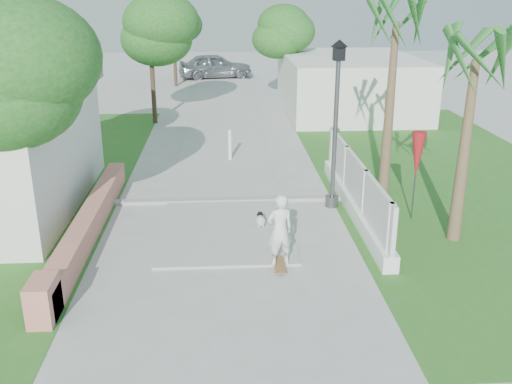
{
  "coord_description": "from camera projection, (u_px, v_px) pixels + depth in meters",
  "views": [
    {
      "loc": [
        -0.05,
        -8.9,
        5.66
      ],
      "look_at": [
        0.72,
        3.72,
        1.1
      ],
      "focal_mm": 40.0,
      "sensor_mm": 36.0,
      "label": 1
    }
  ],
  "objects": [
    {
      "name": "skateboarder",
      "position": [
        278.0,
        229.0,
        11.99
      ],
      "size": [
        0.65,
        2.8,
        1.67
      ],
      "rotation": [
        0.0,
        0.0,
        3.4
      ],
      "color": "olive",
      "rests_on": "ground"
    },
    {
      "name": "palm_near",
      "position": [
        475.0,
        71.0,
        12.25
      ],
      "size": [
        1.8,
        1.8,
        4.7
      ],
      "color": "brown",
      "rests_on": "ground"
    },
    {
      "name": "tree_path_far",
      "position": [
        173.0,
        20.0,
        33.23
      ],
      "size": [
        3.2,
        3.2,
        5.17
      ],
      "color": "#4C3826",
      "rests_on": "ground"
    },
    {
      "name": "tree_path_right",
      "position": [
        287.0,
        34.0,
        28.04
      ],
      "size": [
        3.0,
        3.0,
        4.79
      ],
      "color": "#4C3826",
      "rests_on": "ground"
    },
    {
      "name": "building_right",
      "position": [
        349.0,
        84.0,
        27.09
      ],
      "size": [
        6.0,
        8.0,
        2.6
      ],
      "primitive_type": "cube",
      "color": "silver",
      "rests_on": "ground"
    },
    {
      "name": "street_lamp",
      "position": [
        336.0,
        119.0,
        14.79
      ],
      "size": [
        0.44,
        0.44,
        4.44
      ],
      "color": "#59595E",
      "rests_on": "ground"
    },
    {
      "name": "palm_far",
      "position": [
        396.0,
        34.0,
        15.13
      ],
      "size": [
        1.8,
        1.8,
        5.3
      ],
      "color": "brown",
      "rests_on": "ground"
    },
    {
      "name": "bollard",
      "position": [
        230.0,
        144.0,
        19.49
      ],
      "size": [
        0.14,
        0.14,
        1.09
      ],
      "color": "white",
      "rests_on": "ground"
    },
    {
      "name": "path_strip",
      "position": [
        223.0,
        104.0,
        29.05
      ],
      "size": [
        3.2,
        36.0,
        0.06
      ],
      "primitive_type": "cube",
      "color": "#B7B7B2",
      "rests_on": "ground"
    },
    {
      "name": "tree_path_left",
      "position": [
        150.0,
        34.0,
        23.82
      ],
      "size": [
        3.4,
        3.4,
        5.23
      ],
      "color": "#4C3826",
      "rests_on": "ground"
    },
    {
      "name": "lattice_fence",
      "position": [
        355.0,
        193.0,
        14.99
      ],
      "size": [
        0.35,
        7.0,
        1.5
      ],
      "color": "white",
      "rests_on": "ground"
    },
    {
      "name": "ground",
      "position": [
        229.0,
        320.0,
        10.29
      ],
      "size": [
        90.0,
        90.0,
        0.0
      ],
      "primitive_type": "plane",
      "color": "#B7B7B2",
      "rests_on": "ground"
    },
    {
      "name": "tree_left_mid",
      "position": [
        36.0,
        65.0,
        16.75
      ],
      "size": [
        3.2,
        3.2,
        4.85
      ],
      "color": "#4C3826",
      "rests_on": "ground"
    },
    {
      "name": "patio_umbrella",
      "position": [
        417.0,
        156.0,
        14.21
      ],
      "size": [
        0.36,
        0.36,
        2.3
      ],
      "color": "#59595E",
      "rests_on": "ground"
    },
    {
      "name": "parked_car",
      "position": [
        215.0,
        66.0,
        37.08
      ],
      "size": [
        4.97,
        2.64,
        1.61
      ],
      "primitive_type": "imported",
      "rotation": [
        0.0,
        0.0,
        1.73
      ],
      "color": "#979B9E",
      "rests_on": "ground"
    },
    {
      "name": "dog",
      "position": [
        261.0,
        220.0,
        14.17
      ],
      "size": [
        0.25,
        0.55,
        0.37
      ],
      "rotation": [
        0.0,
        0.0,
        0.02
      ],
      "color": "silver",
      "rests_on": "ground"
    },
    {
      "name": "curb",
      "position": [
        226.0,
        200.0,
        15.9
      ],
      "size": [
        6.5,
        0.25,
        0.1
      ],
      "primitive_type": "cube",
      "color": "#999993",
      "rests_on": "ground"
    },
    {
      "name": "grass_right",
      "position": [
        444.0,
        175.0,
        18.19
      ],
      "size": [
        8.0,
        20.0,
        0.01
      ],
      "primitive_type": "cube",
      "color": "#2F6C22",
      "rests_on": "ground"
    },
    {
      "name": "tree_left_near",
      "position": [
        2.0,
        83.0,
        11.53
      ],
      "size": [
        3.6,
        3.6,
        5.28
      ],
      "color": "#4C3826",
      "rests_on": "ground"
    },
    {
      "name": "pink_wall",
      "position": [
        85.0,
        230.0,
        13.33
      ],
      "size": [
        0.45,
        8.2,
        0.8
      ],
      "color": "tan",
      "rests_on": "ground"
    }
  ]
}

